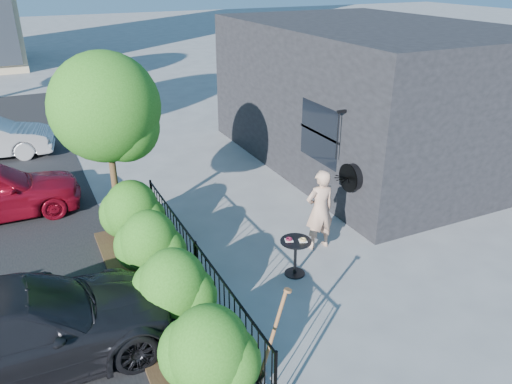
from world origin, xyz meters
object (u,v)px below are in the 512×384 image
shovel (271,343)px  car_darkgrey (18,330)px  cafe_table (295,251)px  patio_tree (110,114)px  woman (320,210)px

shovel → car_darkgrey: 3.64m
cafe_table → car_darkgrey: bearing=-175.3°
shovel → car_darkgrey: size_ratio=0.33×
cafe_table → car_darkgrey: 4.85m
patio_tree → cafe_table: size_ratio=4.96×
patio_tree → shovel: bearing=-79.3°
patio_tree → car_darkgrey: size_ratio=0.83×
patio_tree → woman: (3.60, -2.26, -1.89)m
patio_tree → shovel: (0.98, -5.16, -2.09)m
car_darkgrey → cafe_table: bearing=-85.8°
woman → cafe_table: bearing=37.9°
patio_tree → shovel: patio_tree is taller
cafe_table → woman: size_ratio=0.46×
patio_tree → woman: size_ratio=2.26×
woman → shovel: 3.91m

